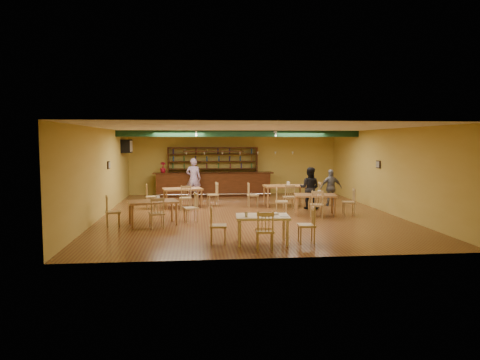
{
  "coord_description": "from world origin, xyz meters",
  "views": [
    {
      "loc": [
        -1.82,
        -15.39,
        2.56
      ],
      "look_at": [
        -0.22,
        0.6,
        1.15
      ],
      "focal_mm": 33.09,
      "sensor_mm": 36.0,
      "label": 1
    }
  ],
  "objects": [
    {
      "name": "picture_right",
      "position": [
        4.97,
        0.5,
        1.7
      ],
      "size": [
        0.04,
        0.34,
        0.28
      ],
      "primitive_type": "cube",
      "color": "black",
      "rests_on": "wall_right"
    },
    {
      "name": "dining_table_b",
      "position": [
        1.67,
        1.72,
        0.41
      ],
      "size": [
        1.66,
        1.01,
        0.82
      ],
      "primitive_type": "cube",
      "rotation": [
        0.0,
        0.0,
        0.02
      ],
      "color": "#9D6937",
      "rests_on": "ground"
    },
    {
      "name": "parmesan_shaker",
      "position": [
        -0.6,
        -4.72,
        0.76
      ],
      "size": [
        0.08,
        0.08,
        0.11
      ],
      "primitive_type": "cylinder",
      "rotation": [
        0.0,
        0.0,
        -0.07
      ],
      "color": "#EAE5C6",
      "rests_on": "near_table"
    },
    {
      "name": "patron_right_a",
      "position": [
        2.47,
        0.92,
        0.79
      ],
      "size": [
        0.96,
        0.89,
        1.59
      ],
      "primitive_type": "imported",
      "rotation": [
        0.0,
        0.0,
        2.67
      ],
      "color": "black",
      "rests_on": "ground"
    },
    {
      "name": "track_rail_right",
      "position": [
        1.4,
        3.4,
        2.94
      ],
      "size": [
        0.05,
        2.5,
        0.05
      ],
      "primitive_type": "cube",
      "color": "silver",
      "rests_on": "ceiling"
    },
    {
      "name": "floor",
      "position": [
        0.0,
        0.0,
        0.0
      ],
      "size": [
        12.0,
        12.0,
        0.0
      ],
      "primitive_type": "plane",
      "color": "brown",
      "rests_on": "ground"
    },
    {
      "name": "ac_unit",
      "position": [
        -4.8,
        4.2,
        2.35
      ],
      "size": [
        0.34,
        0.7,
        0.48
      ],
      "primitive_type": "cube",
      "color": "silver",
      "rests_on": "wall_left"
    },
    {
      "name": "dining_table_d",
      "position": [
        2.31,
        -0.45,
        0.36
      ],
      "size": [
        1.56,
        1.1,
        0.71
      ],
      "primitive_type": "cube",
      "rotation": [
        0.0,
        0.0,
        -0.18
      ],
      "color": "#9D6937",
      "rests_on": "ground"
    },
    {
      "name": "dining_table_a",
      "position": [
        -2.34,
        1.76,
        0.37
      ],
      "size": [
        1.63,
        1.15,
        0.75
      ],
      "primitive_type": "cube",
      "rotation": [
        0.0,
        0.0,
        0.18
      ],
      "color": "#9D6937",
      "rests_on": "ground"
    },
    {
      "name": "poinsettia",
      "position": [
        -3.33,
        5.15,
        1.37
      ],
      "size": [
        0.35,
        0.35,
        0.48
      ],
      "primitive_type": "imported",
      "rotation": [
        0.0,
        0.0,
        0.35
      ],
      "color": "maroon",
      "rests_on": "bar_counter"
    },
    {
      "name": "patron_right_b",
      "position": [
        3.51,
        1.55,
        0.73
      ],
      "size": [
        0.86,
        0.37,
        1.45
      ],
      "primitive_type": "imported",
      "rotation": [
        0.0,
        0.0,
        3.12
      ],
      "color": "slate",
      "rests_on": "ground"
    },
    {
      "name": "pizza_server",
      "position": [
        0.06,
        -4.53,
        0.72
      ],
      "size": [
        0.33,
        0.21,
        0.0
      ],
      "primitive_type": "cube",
      "rotation": [
        0.0,
        0.0,
        -0.43
      ],
      "color": "silver",
      "rests_on": "pizza_tray"
    },
    {
      "name": "near_table",
      "position": [
        -0.17,
        -4.57,
        0.35
      ],
      "size": [
        1.37,
        0.94,
        0.71
      ],
      "primitive_type": "cube",
      "rotation": [
        0.0,
        0.0,
        -0.07
      ],
      "color": "tan",
      "rests_on": "ground"
    },
    {
      "name": "track_rail_left",
      "position": [
        -1.8,
        3.4,
        2.94
      ],
      "size": [
        0.05,
        2.5,
        0.05
      ],
      "primitive_type": "cube",
      "color": "silver",
      "rests_on": "ceiling"
    },
    {
      "name": "dining_table_c",
      "position": [
        -3.15,
        -1.74,
        0.37
      ],
      "size": [
        1.65,
        1.22,
        0.74
      ],
      "primitive_type": "cube",
      "rotation": [
        0.0,
        0.0,
        0.25
      ],
      "color": "#9D6937",
      "rests_on": "ground"
    },
    {
      "name": "back_bar_hutch",
      "position": [
        -1.01,
        5.78,
        1.14
      ],
      "size": [
        4.28,
        0.4,
        2.28
      ],
      "primitive_type": "cube",
      "color": "black",
      "rests_on": "ground"
    },
    {
      "name": "patron_bar",
      "position": [
        -1.93,
        4.33,
        0.91
      ],
      "size": [
        0.72,
        0.53,
        1.82
      ],
      "primitive_type": "imported",
      "rotation": [
        0.0,
        0.0,
        2.99
      ],
      "color": "#884AA1",
      "rests_on": "ground"
    },
    {
      "name": "napkin_stack",
      "position": [
        0.16,
        -4.39,
        0.72
      ],
      "size": [
        0.24,
        0.2,
        0.03
      ],
      "primitive_type": "cube",
      "rotation": [
        0.0,
        0.0,
        0.3
      ],
      "color": "white",
      "rests_on": "near_table"
    },
    {
      "name": "bar_counter",
      "position": [
        -1.01,
        5.15,
        0.56
      ],
      "size": [
        5.54,
        0.85,
        1.13
      ],
      "primitive_type": "cube",
      "color": "black",
      "rests_on": "ground"
    },
    {
      "name": "ceiling_beam",
      "position": [
        0.0,
        2.8,
        2.87
      ],
      "size": [
        10.0,
        0.3,
        0.25
      ],
      "primitive_type": "cube",
      "color": "black",
      "rests_on": "ceiling"
    },
    {
      "name": "pizza_tray",
      "position": [
        -0.08,
        -4.57,
        0.71
      ],
      "size": [
        0.53,
        0.53,
        0.01
      ],
      "primitive_type": "cylinder",
      "rotation": [
        0.0,
        0.0,
        -0.41
      ],
      "color": "silver",
      "rests_on": "near_table"
    },
    {
      "name": "picture_left",
      "position": [
        -4.97,
        1.0,
        1.7
      ],
      "size": [
        0.04,
        0.34,
        0.28
      ],
      "primitive_type": "cube",
      "color": "black",
      "rests_on": "wall_left"
    },
    {
      "name": "side_plate",
      "position": [
        0.34,
        -4.76,
        0.71
      ],
      "size": [
        0.23,
        0.23,
        0.01
      ],
      "primitive_type": "cylinder",
      "rotation": [
        0.0,
        0.0,
        -0.07
      ],
      "color": "white",
      "rests_on": "near_table"
    }
  ]
}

